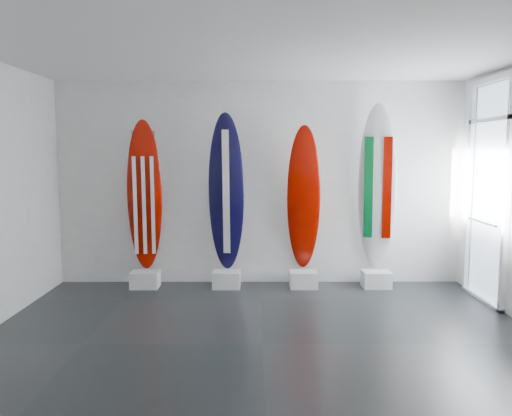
{
  "coord_description": "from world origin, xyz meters",
  "views": [
    {
      "loc": [
        -0.08,
        -5.01,
        1.97
      ],
      "look_at": [
        -0.06,
        1.4,
        1.25
      ],
      "focal_mm": 35.44,
      "sensor_mm": 36.0,
      "label": 1
    }
  ],
  "objects_px": {
    "surfboard_swiss": "(304,199)",
    "surfboard_usa": "(145,196)",
    "surfboard_navy": "(226,192)",
    "surfboard_italy": "(377,188)"
  },
  "relations": [
    {
      "from": "surfboard_usa",
      "to": "surfboard_italy",
      "type": "distance_m",
      "value": 3.37
    },
    {
      "from": "surfboard_italy",
      "to": "surfboard_usa",
      "type": "bearing_deg",
      "value": -163.11
    },
    {
      "from": "surfboard_swiss",
      "to": "surfboard_usa",
      "type": "bearing_deg",
      "value": -174.53
    },
    {
      "from": "surfboard_navy",
      "to": "surfboard_swiss",
      "type": "height_order",
      "value": "surfboard_navy"
    },
    {
      "from": "surfboard_usa",
      "to": "surfboard_italy",
      "type": "xyz_separation_m",
      "value": [
        3.37,
        0.0,
        0.11
      ]
    },
    {
      "from": "surfboard_usa",
      "to": "surfboard_swiss",
      "type": "distance_m",
      "value": 2.31
    },
    {
      "from": "surfboard_usa",
      "to": "surfboard_navy",
      "type": "distance_m",
      "value": 1.18
    },
    {
      "from": "surfboard_navy",
      "to": "surfboard_swiss",
      "type": "relative_size",
      "value": 1.07
    },
    {
      "from": "surfboard_swiss",
      "to": "surfboard_italy",
      "type": "distance_m",
      "value": 1.07
    },
    {
      "from": "surfboard_navy",
      "to": "surfboard_italy",
      "type": "height_order",
      "value": "surfboard_italy"
    }
  ]
}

